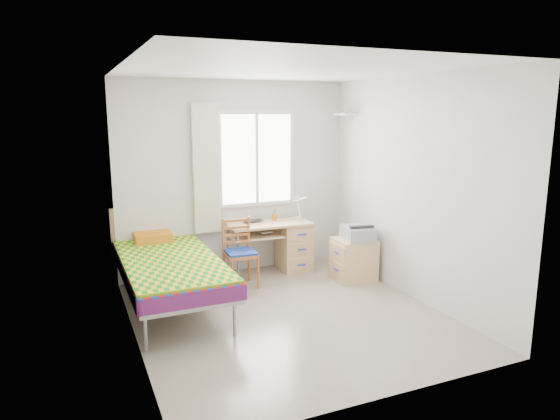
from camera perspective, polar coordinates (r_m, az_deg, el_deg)
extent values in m
plane|color=#BCAD93|center=(5.56, 0.92, -11.96)|extent=(3.50, 3.50, 0.00)
plane|color=white|center=(5.13, 1.02, 15.80)|extent=(3.50, 3.50, 0.00)
plane|color=silver|center=(6.81, -5.11, 3.66)|extent=(3.20, 0.00, 3.20)
plane|color=silver|center=(4.77, -16.82, -0.02)|extent=(0.00, 3.50, 3.50)
plane|color=silver|center=(6.02, 15.00, 2.33)|extent=(0.00, 3.50, 3.50)
cube|color=white|center=(6.86, -2.71, 5.85)|extent=(1.10, 0.04, 1.30)
cube|color=white|center=(6.85, -2.68, 5.84)|extent=(1.00, 0.02, 1.20)
cube|color=white|center=(6.84, -2.66, 5.84)|extent=(0.04, 0.02, 1.20)
cube|color=beige|center=(6.60, -8.42, 4.66)|extent=(0.35, 0.05, 1.70)
cube|color=white|center=(7.05, 7.48, 10.80)|extent=(0.20, 0.32, 0.03)
cube|color=#919499|center=(5.83, -12.47, -7.14)|extent=(1.02, 2.24, 0.07)
cube|color=#B20B12|center=(5.81, -12.51, -6.31)|extent=(1.06, 2.26, 0.16)
cube|color=yellow|center=(5.76, -12.51, -5.51)|extent=(1.04, 2.14, 0.03)
cube|color=tan|center=(6.79, -14.34, -2.08)|extent=(1.06, 0.06, 0.61)
cube|color=orange|center=(6.53, -14.37, -2.96)|extent=(0.45, 0.38, 0.11)
cylinder|color=#919499|center=(4.91, -15.11, -13.40)|extent=(0.04, 0.04, 0.36)
cylinder|color=#919499|center=(6.92, -10.50, -5.86)|extent=(0.04, 0.04, 0.36)
cube|color=tan|center=(6.77, -1.23, -1.59)|extent=(1.15, 0.56, 0.03)
cube|color=#DEB871|center=(6.99, 1.58, -4.14)|extent=(0.42, 0.51, 0.68)
cube|color=#DEB871|center=(6.73, -2.86, -2.94)|extent=(0.70, 0.51, 0.02)
cylinder|color=#919499|center=(6.49, -4.83, -5.40)|extent=(0.03, 0.03, 0.68)
cylinder|color=#919499|center=(6.87, -5.94, -4.48)|extent=(0.03, 0.03, 0.68)
cube|color=#A4611F|center=(6.30, -4.52, -5.10)|extent=(0.40, 0.40, 0.04)
cube|color=navy|center=(6.29, -4.53, -4.85)|extent=(0.38, 0.38, 0.04)
cube|color=#A4611F|center=(6.39, -5.05, -2.43)|extent=(0.34, 0.05, 0.38)
cylinder|color=#A4611F|center=(6.16, -5.48, -7.56)|extent=(0.03, 0.03, 0.42)
cylinder|color=#A4611F|center=(6.51, -3.59, -4.47)|extent=(0.04, 0.04, 0.87)
cube|color=#DEB871|center=(6.67, 8.41, -5.59)|extent=(0.52, 0.47, 0.55)
cube|color=tan|center=(6.51, 6.52, -4.82)|extent=(0.02, 0.41, 0.20)
cube|color=tan|center=(6.57, 6.47, -6.75)|extent=(0.02, 0.41, 0.20)
cube|color=#A4A5AC|center=(6.56, 8.86, -2.62)|extent=(0.42, 0.47, 0.17)
cube|color=black|center=(6.54, 8.89, -1.90)|extent=(0.33, 0.38, 0.02)
imported|color=black|center=(6.77, -2.98, -1.36)|extent=(0.31, 0.22, 0.02)
cylinder|color=orange|center=(6.91, -0.62, -0.79)|extent=(0.09, 0.09, 0.09)
cylinder|color=white|center=(7.02, 2.18, -0.88)|extent=(0.10, 0.10, 0.03)
cylinder|color=white|center=(6.99, 2.19, 0.24)|extent=(0.02, 0.11, 0.26)
cylinder|color=white|center=(6.88, 2.33, 1.21)|extent=(0.12, 0.23, 0.11)
cone|color=white|center=(6.76, 2.09, 1.27)|extent=(0.14, 0.15, 0.12)
imported|color=gray|center=(6.75, -2.48, -2.50)|extent=(0.17, 0.23, 0.02)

